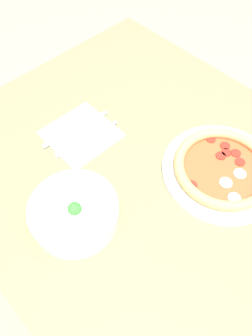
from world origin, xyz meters
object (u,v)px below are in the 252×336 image
object	(u,v)px
bowl	(74,212)
fork	(88,138)
knife	(79,127)
pizza	(222,169)

from	to	relation	value
bowl	fork	distance (m)	0.24
knife	bowl	bearing A→B (deg)	55.72
fork	pizza	bearing A→B (deg)	125.12
pizza	knife	size ratio (longest dim) A/B	1.43
pizza	fork	xyz separation A→B (m)	(0.32, 0.18, -0.01)
bowl	fork	world-z (taller)	bowl
bowl	knife	world-z (taller)	bowl
fork	knife	bearing A→B (deg)	-92.03
pizza	bowl	distance (m)	0.38
fork	bowl	bearing A→B (deg)	49.55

